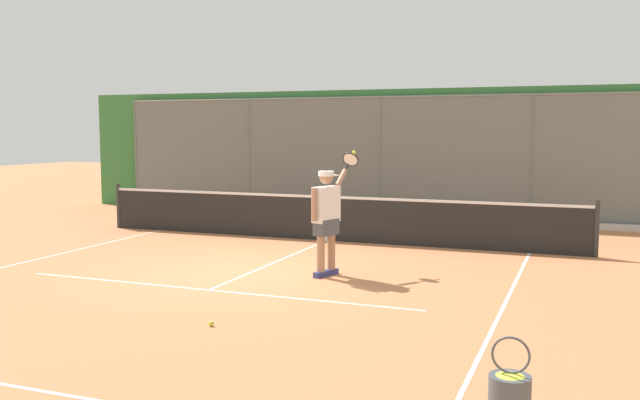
# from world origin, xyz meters

# --- Properties ---
(ground_plane) EXTENTS (60.00, 60.00, 0.00)m
(ground_plane) POSITION_xyz_m (0.00, 0.00, 0.00)
(ground_plane) COLOR #C67A4C
(court_line_markings) EXTENTS (8.40, 8.96, 0.01)m
(court_line_markings) POSITION_xyz_m (0.00, 1.65, 0.00)
(court_line_markings) COLOR white
(court_line_markings) RESTS_ON ground
(fence_backdrop) EXTENTS (18.47, 1.37, 3.42)m
(fence_backdrop) POSITION_xyz_m (0.00, -8.28, 1.70)
(fence_backdrop) COLOR slate
(fence_backdrop) RESTS_ON ground
(tennis_net) EXTENTS (10.79, 0.09, 1.07)m
(tennis_net) POSITION_xyz_m (0.00, -3.62, 0.49)
(tennis_net) COLOR #2D2D2D
(tennis_net) RESTS_ON ground
(tennis_player) EXTENTS (0.44, 1.42, 2.00)m
(tennis_player) POSITION_xyz_m (-1.26, -0.30, 1.01)
(tennis_player) COLOR navy
(tennis_player) RESTS_ON ground
(tennis_ball_near_net) EXTENTS (0.07, 0.07, 0.07)m
(tennis_ball_near_net) POSITION_xyz_m (-0.98, 2.92, 0.03)
(tennis_ball_near_net) COLOR #C1D138
(tennis_ball_near_net) RESTS_ON ground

